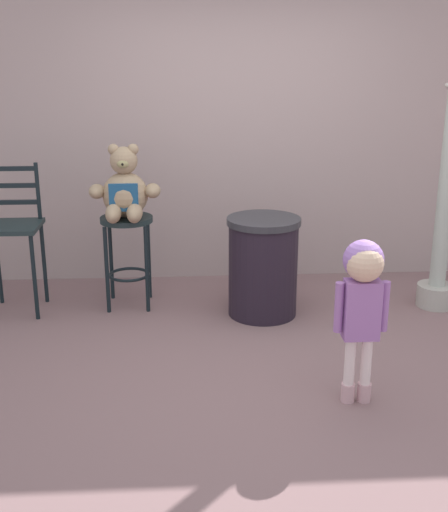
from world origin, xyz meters
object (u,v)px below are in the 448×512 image
Objects in this scene: teddy_bear at (125,192)px; child_walking at (363,287)px; bar_stool_with_teddy at (127,242)px; bar_chair_empty at (13,231)px; trash_bin at (263,266)px.

teddy_bear is 2.19m from child_walking.
bar_stool_with_teddy is 0.89m from bar_chair_empty.
child_walking is at bearing -73.94° from trash_bin.
bar_stool_with_teddy is at bearing -8.40° from child_walking.
child_walking is at bearing -34.27° from bar_chair_empty.
child_walking is 0.85× the size of bar_chair_empty.
trash_bin is 1.97m from bar_chair_empty.
teddy_bear reaches higher than trash_bin.
child_walking is (1.46, -1.61, -0.23)m from teddy_bear.
child_walking is 2.83m from bar_chair_empty.
bar_stool_with_teddy is 0.42m from teddy_bear.
teddy_bear is 0.74× the size of trash_bin.
teddy_bear reaches higher than bar_chair_empty.
bar_chair_empty is at bearing -178.81° from teddy_bear.
child_walking is at bearing -48.35° from bar_stool_with_teddy.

